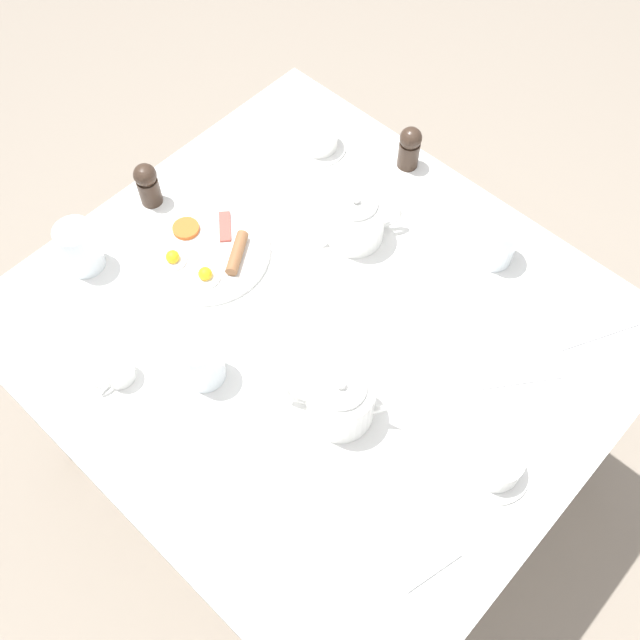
# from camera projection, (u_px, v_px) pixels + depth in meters

# --- Properties ---
(ground_plane) EXTENTS (8.00, 8.00, 0.00)m
(ground_plane) POSITION_uv_depth(u_px,v_px,m) (320.00, 460.00, 2.17)
(ground_plane) COLOR gray
(table) EXTENTS (1.04, 1.16, 0.76)m
(table) POSITION_uv_depth(u_px,v_px,m) (320.00, 341.00, 1.58)
(table) COLOR white
(table) RESTS_ON ground_plane
(breakfast_plate) EXTENTS (0.28, 0.28, 0.04)m
(breakfast_plate) POSITION_uv_depth(u_px,v_px,m) (206.00, 252.00, 1.61)
(breakfast_plate) COLOR white
(breakfast_plate) RESTS_ON table
(teapot_near) EXTENTS (0.13, 0.20, 0.13)m
(teapot_near) POSITION_uv_depth(u_px,v_px,m) (340.00, 400.00, 1.38)
(teapot_near) COLOR white
(teapot_near) RESTS_ON table
(teapot_far) EXTENTS (0.19, 0.13, 0.13)m
(teapot_far) POSITION_uv_depth(u_px,v_px,m) (356.00, 220.00, 1.60)
(teapot_far) COLOR white
(teapot_far) RESTS_ON table
(teacup_with_saucer_left) EXTENTS (0.13, 0.13, 0.06)m
(teacup_with_saucer_left) POSITION_uv_depth(u_px,v_px,m) (319.00, 138.00, 1.76)
(teacup_with_saucer_left) COLOR white
(teacup_with_saucer_left) RESTS_ON table
(teacup_with_saucer_right) EXTENTS (0.13, 0.13, 0.06)m
(teacup_with_saucer_right) POSITION_uv_depth(u_px,v_px,m) (497.00, 465.00, 1.34)
(teacup_with_saucer_right) COLOR white
(teacup_with_saucer_right) RESTS_ON table
(water_glass_tall) EXTENTS (0.08, 0.08, 0.11)m
(water_glass_tall) POSITION_uv_depth(u_px,v_px,m) (202.00, 361.00, 1.42)
(water_glass_tall) COLOR white
(water_glass_tall) RESTS_ON table
(water_glass_short) EXTENTS (0.08, 0.08, 0.11)m
(water_glass_short) POSITION_uv_depth(u_px,v_px,m) (497.00, 242.00, 1.57)
(water_glass_short) COLOR white
(water_glass_short) RESTS_ON table
(wine_glass_spare) EXTENTS (0.08, 0.08, 0.11)m
(wine_glass_spare) POSITION_uv_depth(u_px,v_px,m) (80.00, 248.00, 1.56)
(wine_glass_spare) COLOR white
(wine_glass_spare) RESTS_ON table
(creamer_jug) EXTENTS (0.09, 0.06, 0.06)m
(creamer_jug) POSITION_uv_depth(u_px,v_px,m) (116.00, 369.00, 1.44)
(creamer_jug) COLOR white
(creamer_jug) RESTS_ON table
(pepper_grinder) EXTENTS (0.05, 0.05, 0.11)m
(pepper_grinder) POSITION_uv_depth(u_px,v_px,m) (147.00, 184.00, 1.65)
(pepper_grinder) COLOR #38281E
(pepper_grinder) RESTS_ON table
(salt_grinder) EXTENTS (0.05, 0.05, 0.11)m
(salt_grinder) POSITION_uv_depth(u_px,v_px,m) (410.00, 147.00, 1.71)
(salt_grinder) COLOR #38281E
(salt_grinder) RESTS_ON table
(napkin_folded) EXTENTS (0.15, 0.19, 0.01)m
(napkin_folded) POSITION_uv_depth(u_px,v_px,m) (406.00, 533.00, 1.30)
(napkin_folded) COLOR white
(napkin_folded) RESTS_ON table
(fork_by_plate) EXTENTS (0.14, 0.12, 0.00)m
(fork_by_plate) POSITION_uv_depth(u_px,v_px,m) (519.00, 381.00, 1.46)
(fork_by_plate) COLOR silver
(fork_by_plate) RESTS_ON table
(knife_by_plate) EXTENTS (0.19, 0.11, 0.00)m
(knife_by_plate) POSITION_uv_depth(u_px,v_px,m) (605.00, 333.00, 1.51)
(knife_by_plate) COLOR silver
(knife_by_plate) RESTS_ON table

